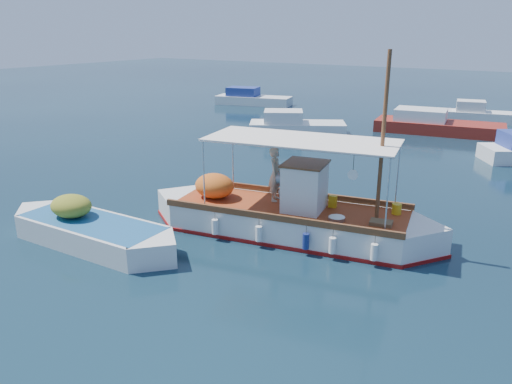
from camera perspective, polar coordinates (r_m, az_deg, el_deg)
The scene contains 7 objects.
ground at distance 17.63m, azimuth 2.85°, elevation -4.86°, with size 160.00×160.00×0.00m, color black.
fishing_caique at distance 17.56m, azimuth 3.60°, elevation -2.94°, with size 10.54×4.24×6.54m.
dinghy at distance 17.69m, azimuth -18.37°, elevation -4.44°, with size 7.29×2.21×1.78m.
bg_boat_nw at distance 34.53m, azimuth 4.39°, elevation 7.45°, with size 6.80×5.26×1.80m.
bg_boat_n at distance 36.90m, azimuth 19.74°, elevation 7.14°, with size 8.73×3.98×1.80m.
bg_boat_far_w at distance 48.13m, azimuth -0.53°, elevation 10.54°, with size 7.43×3.94×1.80m.
bg_boat_far_n at distance 42.65m, azimuth 24.04°, elevation 8.00°, with size 5.45×3.00×1.80m.
Camera 1 is at (8.01, -14.11, 6.90)m, focal length 35.00 mm.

